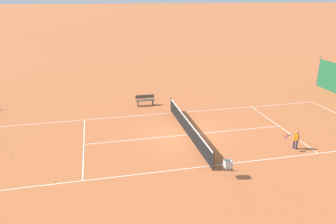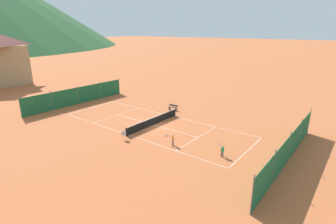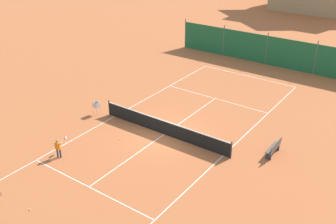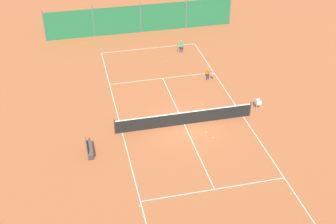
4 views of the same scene
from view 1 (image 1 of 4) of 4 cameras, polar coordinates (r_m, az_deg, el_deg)
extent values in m
plane|color=#B25B33|center=(20.77, 3.46, -3.97)|extent=(600.00, 600.00, 0.00)
cube|color=white|center=(17.29, 7.29, -9.30)|extent=(0.05, 23.85, 0.01)
cube|color=white|center=(24.44, 0.79, -0.18)|extent=(0.05, 23.85, 0.01)
cube|color=white|center=(20.07, -14.46, -5.49)|extent=(8.20, 0.05, 0.01)
cube|color=white|center=(23.28, 18.78, -2.34)|extent=(8.20, 0.05, 0.01)
cube|color=white|center=(20.77, 3.46, -3.96)|extent=(0.05, 12.80, 0.01)
cylinder|color=#2D2D2D|center=(16.67, 7.89, -8.45)|extent=(0.08, 0.08, 1.06)
cylinder|color=#2D2D2D|center=(24.68, 0.55, 1.32)|extent=(0.08, 0.08, 1.06)
cube|color=black|center=(20.59, 3.49, -2.81)|extent=(9.10, 0.02, 0.91)
cube|color=white|center=(20.41, 3.51, -1.58)|extent=(9.10, 0.04, 0.06)
cylinder|color=#59595E|center=(34.72, 24.76, 6.53)|extent=(0.08, 0.08, 2.90)
cylinder|color=#23284C|center=(20.14, 21.48, -5.38)|extent=(0.09, 0.09, 0.53)
cylinder|color=#23284C|center=(20.22, 21.09, -5.23)|extent=(0.09, 0.09, 0.53)
cube|color=orange|center=(20.00, 21.45, -4.09)|extent=(0.29, 0.23, 0.41)
sphere|color=#A37556|center=(19.88, 21.56, -3.27)|extent=(0.16, 0.16, 0.16)
cylinder|color=#A37556|center=(19.92, 21.84, -4.23)|extent=(0.06, 0.06, 0.41)
cylinder|color=#A37556|center=(19.85, 20.80, -3.66)|extent=(0.21, 0.40, 0.06)
cylinder|color=black|center=(19.62, 20.30, -3.88)|extent=(0.10, 0.18, 0.03)
torus|color=red|center=(19.44, 19.91, -4.06)|extent=(0.13, 0.27, 0.28)
cylinder|color=silver|center=(19.44, 19.91, -4.06)|extent=(0.10, 0.23, 0.25)
sphere|color=#CCE033|center=(23.95, -15.13, -1.26)|extent=(0.07, 0.07, 0.07)
sphere|color=#CCE033|center=(24.10, 25.65, -2.46)|extent=(0.07, 0.07, 0.07)
sphere|color=#CCE033|center=(19.11, -0.81, -6.04)|extent=(0.07, 0.07, 0.07)
sphere|color=#CCE033|center=(19.85, 10.68, -5.37)|extent=(0.07, 0.07, 0.07)
sphere|color=#CCE033|center=(19.48, 0.94, -5.51)|extent=(0.07, 0.07, 0.07)
sphere|color=#CCE033|center=(16.73, -19.11, -11.29)|extent=(0.07, 0.07, 0.07)
sphere|color=#CCE033|center=(20.25, -25.78, -6.62)|extent=(0.07, 0.07, 0.07)
cylinder|color=#B7B7BC|center=(16.27, 11.08, -10.43)|extent=(0.02, 0.02, 0.55)
cylinder|color=#B7B7BC|center=(16.54, 10.61, -9.86)|extent=(0.02, 0.02, 0.55)
cylinder|color=#B7B7BC|center=(16.15, 9.95, -10.61)|extent=(0.02, 0.02, 0.55)
cylinder|color=#B7B7BC|center=(16.42, 9.50, -10.03)|extent=(0.02, 0.02, 0.55)
cube|color=#B7B7BC|center=(16.21, 10.35, -9.36)|extent=(0.34, 0.34, 0.02)
cube|color=#B7B7BC|center=(16.19, 10.94, -8.78)|extent=(0.34, 0.02, 0.34)
cube|color=#B7B7BC|center=(16.07, 9.82, -8.94)|extent=(0.34, 0.02, 0.34)
cube|color=#B7B7BC|center=(15.99, 10.62, -9.14)|extent=(0.02, 0.34, 0.34)
cube|color=#B7B7BC|center=(16.27, 10.15, -8.59)|extent=(0.02, 0.34, 0.34)
sphere|color=#CCE033|center=(16.26, 9.91, -9.07)|extent=(0.07, 0.07, 0.07)
sphere|color=#CCE033|center=(16.15, 10.53, -9.32)|extent=(0.07, 0.07, 0.07)
sphere|color=#CCE033|center=(16.17, 10.68, -9.29)|extent=(0.07, 0.07, 0.07)
sphere|color=#CCE033|center=(16.08, 10.29, -9.44)|extent=(0.07, 0.07, 0.07)
sphere|color=#CCE033|center=(16.23, 9.97, -9.14)|extent=(0.07, 0.07, 0.07)
sphere|color=#CCE033|center=(16.31, 10.51, -9.00)|extent=(0.07, 0.07, 0.07)
sphere|color=#CCE033|center=(16.09, 10.64, -9.22)|extent=(0.07, 0.07, 0.07)
sphere|color=#CCE033|center=(16.03, 10.24, -9.30)|extent=(0.07, 0.07, 0.07)
sphere|color=#CCE033|center=(16.08, 10.02, -9.20)|extent=(0.07, 0.07, 0.07)
sphere|color=#CCE033|center=(16.15, 9.87, -9.06)|extent=(0.07, 0.07, 0.07)
sphere|color=#CCE033|center=(16.29, 10.59, -8.83)|extent=(0.07, 0.07, 0.07)
sphere|color=#CCE033|center=(16.22, 9.74, -8.91)|extent=(0.07, 0.07, 0.07)
sphere|color=#CCE033|center=(16.16, 10.29, -8.83)|extent=(0.07, 0.07, 0.07)
cube|color=#51473D|center=(26.03, -3.99, 2.06)|extent=(0.36, 1.50, 0.05)
cube|color=#51473D|center=(26.11, -4.06, 2.71)|extent=(0.04, 1.50, 0.28)
cube|color=#333338|center=(26.19, -2.69, 1.69)|extent=(0.32, 0.06, 0.44)
cube|color=#333338|center=(26.02, -5.29, 1.50)|extent=(0.32, 0.06, 0.44)
camera|label=2|loc=(25.82, 89.51, 6.85)|focal=28.00mm
camera|label=3|loc=(38.03, 25.57, 23.83)|focal=42.00mm
camera|label=4|loc=(32.60, -56.40, 28.04)|focal=50.00mm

